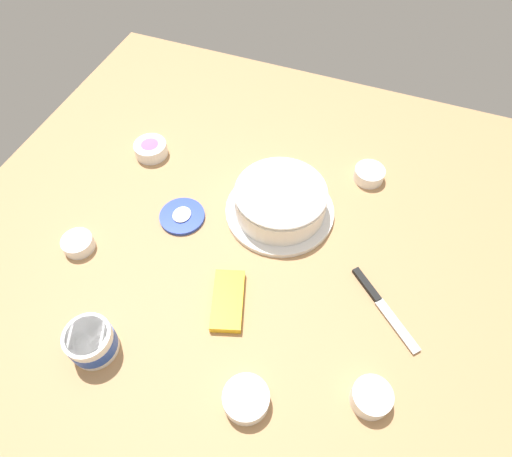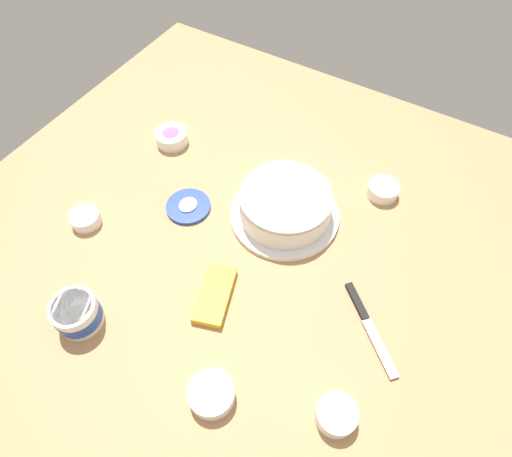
{
  "view_description": "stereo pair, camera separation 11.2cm",
  "coord_description": "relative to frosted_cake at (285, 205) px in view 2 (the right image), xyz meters",
  "views": [
    {
      "loc": [
        0.55,
        0.25,
        0.95
      ],
      "look_at": [
        -0.05,
        0.02,
        0.04
      ],
      "focal_mm": 30.97,
      "sensor_mm": 36.0,
      "label": 1
    },
    {
      "loc": [
        0.5,
        0.35,
        0.95
      ],
      "look_at": [
        -0.05,
        0.02,
        0.04
      ],
      "focal_mm": 30.97,
      "sensor_mm": 36.0,
      "label": 2
    }
  ],
  "objects": [
    {
      "name": "ground_plane",
      "position": [
        0.15,
        -0.05,
        -0.05
      ],
      "size": [
        1.54,
        1.54,
        0.0
      ],
      "primitive_type": "plane",
      "color": "tan"
    },
    {
      "name": "frosting_tub_lid",
      "position": [
        0.11,
        -0.24,
        -0.04
      ],
      "size": [
        0.12,
        0.12,
        0.02
      ],
      "color": "#233DAD",
      "rests_on": "ground_plane"
    },
    {
      "name": "sprinkle_bowl_pink",
      "position": [
        -0.07,
        -0.43,
        -0.03
      ],
      "size": [
        0.1,
        0.1,
        0.04
      ],
      "color": "white",
      "rests_on": "ground_plane"
    },
    {
      "name": "sprinkle_bowl_orange",
      "position": [
        -0.21,
        0.2,
        -0.03
      ],
      "size": [
        0.09,
        0.09,
        0.04
      ],
      "color": "white",
      "rests_on": "ground_plane"
    },
    {
      "name": "sprinkle_bowl_blue",
      "position": [
        0.29,
        -0.44,
        -0.03
      ],
      "size": [
        0.08,
        0.08,
        0.03
      ],
      "color": "white",
      "rests_on": "ground_plane"
    },
    {
      "name": "frosted_cake",
      "position": [
        0.0,
        0.0,
        0.0
      ],
      "size": [
        0.29,
        0.29,
        0.11
      ],
      "color": "white",
      "rests_on": "ground_plane"
    },
    {
      "name": "frosting_tub",
      "position": [
        0.5,
        -0.26,
        -0.01
      ],
      "size": [
        0.1,
        0.1,
        0.08
      ],
      "color": "white",
      "rests_on": "ground_plane"
    },
    {
      "name": "spreading_knife",
      "position": [
        0.17,
        0.3,
        -0.04
      ],
      "size": [
        0.17,
        0.19,
        0.01
      ],
      "color": "silver",
      "rests_on": "ground_plane"
    },
    {
      "name": "sprinkle_bowl_rainbow",
      "position": [
        0.49,
        0.1,
        -0.03
      ],
      "size": [
        0.1,
        0.1,
        0.04
      ],
      "color": "white",
      "rests_on": "ground_plane"
    },
    {
      "name": "candy_box_lower",
      "position": [
        0.3,
        -0.03,
        -0.04
      ],
      "size": [
        0.17,
        0.11,
        0.02
      ],
      "primitive_type": "cube",
      "rotation": [
        0.0,
        0.0,
        0.31
      ],
      "color": "yellow",
      "rests_on": "ground_plane"
    },
    {
      "name": "sprinkle_bowl_yellow",
      "position": [
        0.4,
        0.33,
        -0.03
      ],
      "size": [
        0.08,
        0.08,
        0.04
      ],
      "color": "white",
      "rests_on": "ground_plane"
    }
  ]
}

